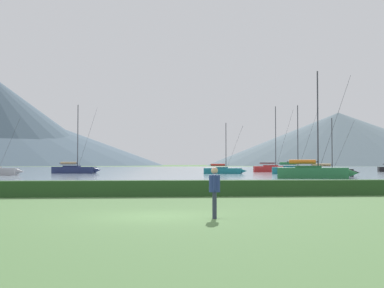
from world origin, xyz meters
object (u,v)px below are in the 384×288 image
object	(u,v)px
sailboat_slip_1	(223,170)
person_seated_viewer	(214,188)
sailboat_slip_0	(329,172)
sailboat_slip_2	(273,168)
sailboat_slip_5	(313,172)
sailboat_slip_9	(295,170)
sailboat_slip_6	(75,169)

from	to	relation	value
sailboat_slip_1	person_seated_viewer	xyz separation A→B (m)	(-11.23, -71.24, 0.39)
sailboat_slip_0	person_seated_viewer	bearing A→B (deg)	-101.34
sailboat_slip_2	sailboat_slip_0	bearing A→B (deg)	-85.05
sailboat_slip_2	sailboat_slip_5	distance (m)	44.34
sailboat_slip_0	sailboat_slip_5	distance (m)	10.73
sailboat_slip_2	sailboat_slip_9	bearing A→B (deg)	-86.75
sailboat_slip_0	sailboat_slip_9	size ratio (longest dim) A/B	0.70
sailboat_slip_5	person_seated_viewer	xyz separation A→B (m)	(-17.63, -43.87, 0.20)
sailboat_slip_2	sailboat_slip_6	xyz separation A→B (m)	(-37.74, -9.88, -0.03)
sailboat_slip_1	sailboat_slip_5	size ratio (longest dim) A/B	0.68
sailboat_slip_5	person_seated_viewer	size ratio (longest dim) A/B	7.62
sailboat_slip_1	sailboat_slip_0	bearing A→B (deg)	-39.31
sailboat_slip_1	sailboat_slip_2	xyz separation A→B (m)	(12.56, 16.54, 0.16)
sailboat_slip_0	sailboat_slip_1	xyz separation A→B (m)	(-11.62, 18.00, -0.01)
sailboat_slip_5	person_seated_viewer	distance (m)	47.28
sailboat_slip_0	person_seated_viewer	size ratio (longest dim) A/B	4.78
sailboat_slip_0	person_seated_viewer	world-z (taller)	sailboat_slip_0
sailboat_slip_5	sailboat_slip_9	world-z (taller)	sailboat_slip_5
sailboat_slip_2	sailboat_slip_5	bearing A→B (deg)	-91.50
sailboat_slip_1	sailboat_slip_6	bearing A→B (deg)	-176.98
sailboat_slip_0	sailboat_slip_1	world-z (taller)	sailboat_slip_1
person_seated_viewer	sailboat_slip_0	bearing A→B (deg)	73.91
sailboat_slip_5	sailboat_slip_6	bearing A→B (deg)	148.77
sailboat_slip_9	person_seated_viewer	bearing A→B (deg)	-96.29
sailboat_slip_1	sailboat_slip_5	xyz separation A→B (m)	(6.39, -27.37, 0.19)
sailboat_slip_1	sailboat_slip_2	bearing A→B (deg)	70.64
sailboat_slip_6	person_seated_viewer	distance (m)	79.14
sailboat_slip_2	person_seated_viewer	bearing A→B (deg)	-98.67
sailboat_slip_1	sailboat_slip_9	bearing A→B (deg)	6.27
sailboat_slip_9	sailboat_slip_5	bearing A→B (deg)	-89.55
sailboat_slip_1	sailboat_slip_6	size ratio (longest dim) A/B	0.71
sailboat_slip_9	person_seated_viewer	size ratio (longest dim) A/B	6.86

